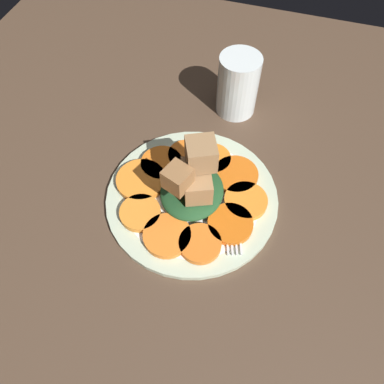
# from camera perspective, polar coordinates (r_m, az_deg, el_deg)

# --- Properties ---
(table_slab) EXTENTS (1.20, 1.20, 0.02)m
(table_slab) POSITION_cam_1_polar(r_m,az_deg,el_deg) (0.64, 0.00, -1.53)
(table_slab) COLOR #4C3828
(table_slab) RESTS_ON ground
(plate) EXTENTS (0.29, 0.29, 0.01)m
(plate) POSITION_cam_1_polar(r_m,az_deg,el_deg) (0.62, 0.00, -0.79)
(plate) COLOR beige
(plate) RESTS_ON table_slab
(carrot_slice_0) EXTENTS (0.07, 0.07, 0.01)m
(carrot_slice_0) POSITION_cam_1_polar(r_m,az_deg,el_deg) (0.61, 8.19, -1.35)
(carrot_slice_0) COLOR orange
(carrot_slice_0) RESTS_ON plate
(carrot_slice_1) EXTENTS (0.08, 0.08, 0.01)m
(carrot_slice_1) POSITION_cam_1_polar(r_m,az_deg,el_deg) (0.64, 6.65, 2.60)
(carrot_slice_1) COLOR orange
(carrot_slice_1) RESTS_ON plate
(carrot_slice_2) EXTENTS (0.07, 0.07, 0.01)m
(carrot_slice_2) POSITION_cam_1_polar(r_m,az_deg,el_deg) (0.66, 3.07, 5.00)
(carrot_slice_2) COLOR orange
(carrot_slice_2) RESTS_ON plate
(carrot_slice_3) EXTENTS (0.06, 0.06, 0.01)m
(carrot_slice_3) POSITION_cam_1_polar(r_m,az_deg,el_deg) (0.66, -0.89, 5.58)
(carrot_slice_3) COLOR orange
(carrot_slice_3) RESTS_ON plate
(carrot_slice_4) EXTENTS (0.07, 0.07, 0.01)m
(carrot_slice_4) POSITION_cam_1_polar(r_m,az_deg,el_deg) (0.65, -4.63, 4.33)
(carrot_slice_4) COLOR orange
(carrot_slice_4) RESTS_ON plate
(carrot_slice_5) EXTENTS (0.08, 0.08, 0.01)m
(carrot_slice_5) POSITION_cam_1_polar(r_m,az_deg,el_deg) (0.64, -7.79, 1.77)
(carrot_slice_5) COLOR orange
(carrot_slice_5) RESTS_ON plate
(carrot_slice_6) EXTENTS (0.07, 0.07, 0.01)m
(carrot_slice_6) POSITION_cam_1_polar(r_m,az_deg,el_deg) (0.60, -7.90, -3.16)
(carrot_slice_6) COLOR orange
(carrot_slice_6) RESTS_ON plate
(carrot_slice_7) EXTENTS (0.07, 0.07, 0.01)m
(carrot_slice_7) POSITION_cam_1_polar(r_m,az_deg,el_deg) (0.58, -3.82, -6.63)
(carrot_slice_7) COLOR orange
(carrot_slice_7) RESTS_ON plate
(carrot_slice_8) EXTENTS (0.07, 0.07, 0.01)m
(carrot_slice_8) POSITION_cam_1_polar(r_m,az_deg,el_deg) (0.57, 1.23, -7.86)
(carrot_slice_8) COLOR orange
(carrot_slice_8) RESTS_ON plate
(carrot_slice_9) EXTENTS (0.07, 0.07, 0.01)m
(carrot_slice_9) POSITION_cam_1_polar(r_m,az_deg,el_deg) (0.59, 5.85, -4.86)
(carrot_slice_9) COLOR #D55F13
(carrot_slice_9) RESTS_ON plate
(center_pile) EXTENTS (0.11, 0.10, 0.11)m
(center_pile) POSITION_cam_1_polar(r_m,az_deg,el_deg) (0.59, 0.17, 1.45)
(center_pile) COLOR #1E4723
(center_pile) RESTS_ON plate
(fork) EXTENTS (0.19, 0.08, 0.00)m
(fork) POSITION_cam_1_polar(r_m,az_deg,el_deg) (0.61, 5.82, -1.74)
(fork) COLOR silver
(fork) RESTS_ON plate
(water_glass) EXTENTS (0.08, 0.08, 0.12)m
(water_glass) POSITION_cam_1_polar(r_m,az_deg,el_deg) (0.73, 7.00, 15.87)
(water_glass) COLOR silver
(water_glass) RESTS_ON table_slab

